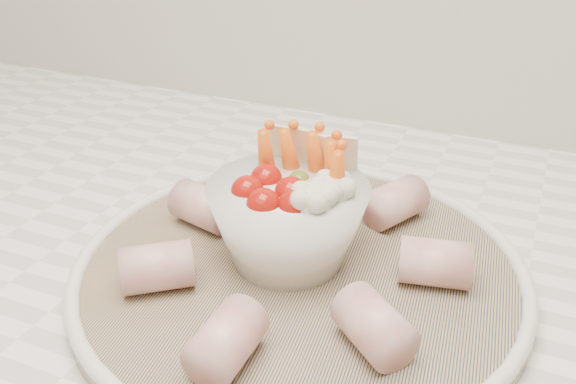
% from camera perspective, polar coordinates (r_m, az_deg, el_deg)
% --- Properties ---
extents(serving_platter, '(0.41, 0.41, 0.02)m').
position_cam_1_polar(serving_platter, '(0.54, 1.05, -6.96)').
color(serving_platter, navy).
rests_on(serving_platter, kitchen_counter).
extents(veggie_bowl, '(0.13, 0.13, 0.11)m').
position_cam_1_polar(veggie_bowl, '(0.52, 0.16, -2.17)').
color(veggie_bowl, white).
rests_on(veggie_bowl, serving_platter).
extents(cured_meat_rolls, '(0.27, 0.29, 0.04)m').
position_cam_1_polar(cured_meat_rolls, '(0.52, 0.95, -4.89)').
color(cured_meat_rolls, '#C05759').
rests_on(cured_meat_rolls, serving_platter).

